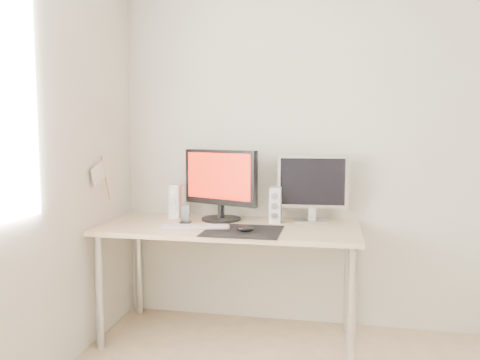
{
  "coord_description": "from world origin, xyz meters",
  "views": [
    {
      "loc": [
        -0.31,
        -1.43,
        1.3
      ],
      "look_at": [
        -0.88,
        1.45,
        1.01
      ],
      "focal_mm": 35.0,
      "sensor_mm": 36.0,
      "label": 1
    }
  ],
  "objects": [
    {
      "name": "wall_back",
      "position": [
        0.0,
        1.75,
        1.25
      ],
      "size": [
        3.5,
        0.0,
        3.5
      ],
      "primitive_type": "plane",
      "rotation": [
        1.57,
        0.0,
        0.0
      ],
      "color": "white",
      "rests_on": "ground"
    },
    {
      "name": "mousepad",
      "position": [
        -0.82,
        1.22,
        0.73
      ],
      "size": [
        0.45,
        0.4,
        0.0
      ],
      "primitive_type": "cube",
      "color": "black",
      "rests_on": "desk"
    },
    {
      "name": "mouse",
      "position": [
        -0.8,
        1.19,
        0.75
      ],
      "size": [
        0.1,
        0.06,
        0.04
      ],
      "primitive_type": "ellipsoid",
      "color": "black",
      "rests_on": "mousepad"
    },
    {
      "name": "desk",
      "position": [
        -0.93,
        1.38,
        0.65
      ],
      "size": [
        1.6,
        0.7,
        0.73
      ],
      "color": "#D1B587",
      "rests_on": "ground"
    },
    {
      "name": "main_monitor",
      "position": [
        -1.03,
        1.54,
        0.98
      ],
      "size": [
        0.53,
        0.34,
        0.47
      ],
      "color": "black",
      "rests_on": "desk"
    },
    {
      "name": "second_monitor",
      "position": [
        -0.43,
        1.6,
        0.97
      ],
      "size": [
        0.45,
        0.17,
        0.43
      ],
      "color": "#B3B3B6",
      "rests_on": "desk"
    },
    {
      "name": "speaker_left",
      "position": [
        -1.35,
        1.56,
        0.84
      ],
      "size": [
        0.07,
        0.09,
        0.23
      ],
      "color": "white",
      "rests_on": "desk"
    },
    {
      "name": "speaker_right",
      "position": [
        -0.66,
        1.53,
        0.84
      ],
      "size": [
        0.07,
        0.09,
        0.23
      ],
      "color": "white",
      "rests_on": "desk"
    },
    {
      "name": "keyboard",
      "position": [
        -1.12,
        1.26,
        0.74
      ],
      "size": [
        0.44,
        0.2,
        0.02
      ],
      "color": "silver",
      "rests_on": "desk"
    },
    {
      "name": "phone_dock",
      "position": [
        -1.22,
        1.4,
        0.76
      ],
      "size": [
        0.06,
        0.06,
        0.11
      ],
      "color": "black",
      "rests_on": "desk"
    },
    {
      "name": "pennant",
      "position": [
        -1.72,
        1.24,
        1.05
      ],
      "size": [
        0.01,
        0.23,
        0.29
      ],
      "color": "#A57F54",
      "rests_on": "wall_left"
    }
  ]
}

